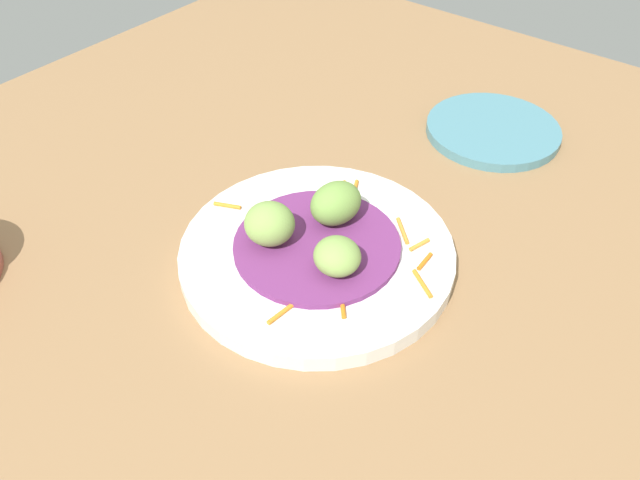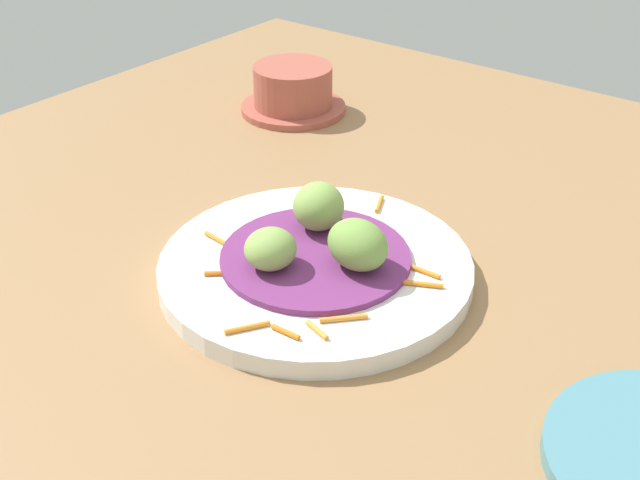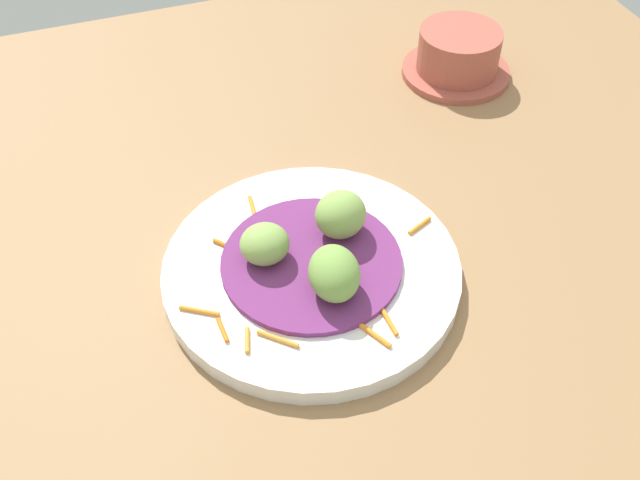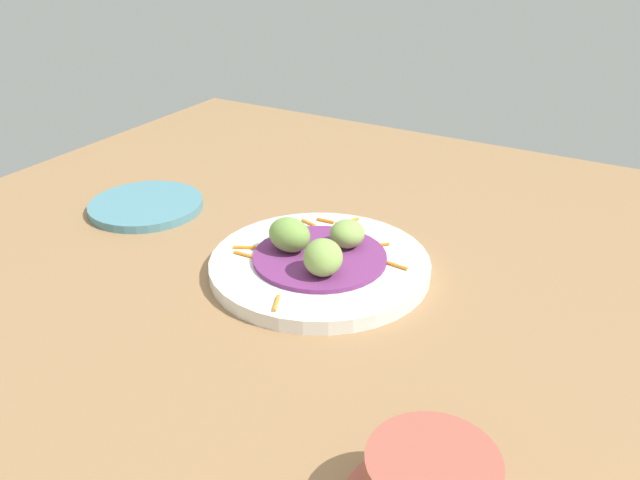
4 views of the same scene
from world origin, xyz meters
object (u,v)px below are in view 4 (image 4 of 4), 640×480
(main_plate, at_px, (319,266))
(guac_scoop_left, at_px, (286,234))
(guac_scoop_center, at_px, (323,257))
(side_plate_small, at_px, (146,205))
(guac_scoop_right, at_px, (347,234))

(main_plate, relative_size, guac_scoop_left, 4.86)
(main_plate, distance_m, guac_scoop_center, 0.05)
(guac_scoop_center, bearing_deg, guac_scoop_left, 66.10)
(side_plate_small, bearing_deg, guac_scoop_center, -101.54)
(guac_scoop_left, xyz_separation_m, guac_scoop_right, (0.04, -0.06, -0.00))
(main_plate, bearing_deg, guac_scoop_left, 96.10)
(guac_scoop_left, distance_m, guac_scoop_right, 0.07)
(guac_scoop_right, relative_size, side_plate_small, 0.27)
(guac_scoop_right, xyz_separation_m, side_plate_small, (-0.01, 0.32, -0.03))
(guac_scoop_left, distance_m, guac_scoop_center, 0.07)
(main_plate, bearing_deg, guac_scoop_center, -143.90)
(guac_scoop_left, bearing_deg, main_plate, -83.90)
(guac_scoop_center, height_order, guac_scoop_right, guac_scoop_center)
(main_plate, relative_size, side_plate_small, 1.63)
(guac_scoop_right, bearing_deg, guac_scoop_center, -173.90)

